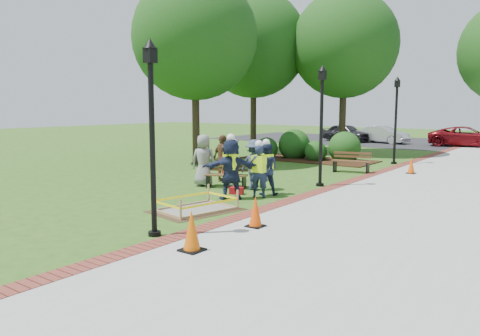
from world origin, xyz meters
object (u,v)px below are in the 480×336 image
Objects in this scene: wet_concrete_pad at (196,202)px; hivis_worker_a at (231,167)px; bench_near at (226,181)px; hivis_worker_c at (266,167)px; cone_front at (192,232)px; lamp_near at (152,123)px; hivis_worker_b at (259,169)px.

wet_concrete_pad is 1.29× the size of hivis_worker_a.
bench_near is 0.76× the size of hivis_worker_a.
wet_concrete_pad is 3.66m from bench_near.
hivis_worker_c is at bearing 69.89° from hivis_worker_a.
cone_front is 0.42× the size of hivis_worker_a.
lamp_near is 2.37× the size of hivis_worker_b.
cone_front is at bearing -14.12° from lamp_near.
hivis_worker_b is at bearing 110.87° from cone_front.
hivis_worker_b is at bearing 82.61° from wet_concrete_pad.
bench_near is at bearing 113.31° from lamp_near.
wet_concrete_pad is 3.10× the size of cone_front.
hivis_worker_a reaches higher than bench_near.
hivis_worker_c reaches higher than bench_near.
lamp_near is (-1.44, 0.36, 2.08)m from cone_front.
hivis_worker_a reaches higher than cone_front.
cone_front is 0.47× the size of hivis_worker_b.
cone_front reaches higher than wet_concrete_pad.
cone_front is at bearing -69.13° from hivis_worker_b.
wet_concrete_pad is 1.70× the size of bench_near.
lamp_near is 5.75m from hivis_worker_c.
lamp_near is 5.26m from hivis_worker_b.
hivis_worker_c is at bearing -7.47° from bench_near.
hivis_worker_c is at bearing 109.77° from cone_front.
lamp_near is at bearing -83.12° from hivis_worker_c.
hivis_worker_b is (1.87, -0.75, 0.64)m from bench_near.
bench_near is at bearing 172.53° from hivis_worker_c.
bench_near is at bearing 132.12° from hivis_worker_a.
hivis_worker_b is at bearing 54.62° from hivis_worker_a.
hivis_worker_c is at bearing 85.07° from wet_concrete_pad.
hivis_worker_a is (-2.56, 4.60, 0.59)m from cone_front.
hivis_worker_a is 1.12× the size of hivis_worker_c.
lamp_near reaches higher than hivis_worker_b.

